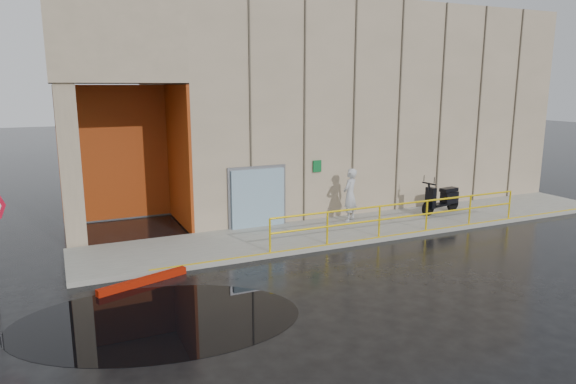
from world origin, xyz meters
name	(u,v)px	position (x,y,z in m)	size (l,w,h in m)	color
ground	(339,293)	(0.00, 0.00, 0.00)	(120.00, 120.00, 0.00)	black
sidewalk	(373,226)	(4.00, 4.50, 0.07)	(20.00, 3.00, 0.15)	gray
building	(317,102)	(5.10, 10.98, 4.21)	(20.00, 10.17, 8.00)	gray
guardrail	(404,217)	(4.25, 3.15, 0.68)	(9.56, 0.06, 1.03)	yellow
person	(350,195)	(3.46, 5.24, 1.10)	(0.69, 0.46, 1.90)	#B9BABF
scooter	(442,191)	(7.24, 4.78, 1.01)	(1.98, 0.90, 1.50)	black
red_curb	(143,281)	(-4.23, 2.50, 0.09)	(2.40, 0.18, 0.18)	#9A1403
puddle	(158,320)	(-4.28, 0.33, 0.00)	(6.13, 3.77, 0.01)	black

